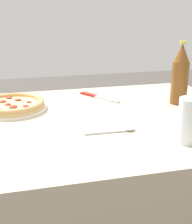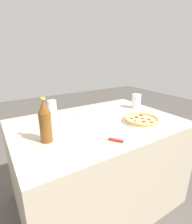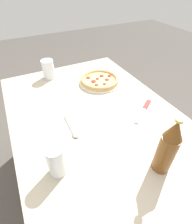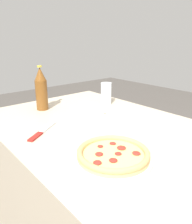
{
  "view_description": "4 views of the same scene",
  "coord_description": "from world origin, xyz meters",
  "px_view_note": "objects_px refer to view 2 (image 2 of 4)",
  "views": [
    {
      "loc": [
        -0.23,
        -1.06,
        1.12
      ],
      "look_at": [
        0.02,
        -0.03,
        0.75
      ],
      "focal_mm": 50.0,
      "sensor_mm": 36.0,
      "label": 1
    },
    {
      "loc": [
        0.66,
        1.02,
        1.21
      ],
      "look_at": [
        -0.0,
        -0.04,
        0.79
      ],
      "focal_mm": 28.0,
      "sensor_mm": 36.0,
      "label": 2
    },
    {
      "loc": [
        0.65,
        -0.32,
        1.34
      ],
      "look_at": [
        0.04,
        -0.01,
        0.76
      ],
      "focal_mm": 28.0,
      "sensor_mm": 36.0,
      "label": 3
    },
    {
      "loc": [
        -0.75,
        0.66,
        1.12
      ],
      "look_at": [
        -0.01,
        0.03,
        0.8
      ],
      "focal_mm": 35.0,
      "sensor_mm": 36.0,
      "label": 4
    }
  ],
  "objects_px": {
    "glass_mango_juice": "(52,110)",
    "spoon": "(81,117)",
    "pizza_margherita": "(142,120)",
    "beer_bottle": "(45,121)",
    "glass_cola": "(136,102)",
    "knife": "(107,139)"
  },
  "relations": [
    {
      "from": "pizza_margherita",
      "to": "glass_mango_juice",
      "type": "bearing_deg",
      "value": -41.0
    },
    {
      "from": "pizza_margherita",
      "to": "beer_bottle",
      "type": "bearing_deg",
      "value": -6.97
    },
    {
      "from": "glass_cola",
      "to": "beer_bottle",
      "type": "relative_size",
      "value": 0.49
    },
    {
      "from": "pizza_margherita",
      "to": "beer_bottle",
      "type": "distance_m",
      "value": 0.7
    },
    {
      "from": "pizza_margherita",
      "to": "glass_cola",
      "type": "distance_m",
      "value": 0.37
    },
    {
      "from": "glass_cola",
      "to": "glass_mango_juice",
      "type": "height_order",
      "value": "glass_mango_juice"
    },
    {
      "from": "beer_bottle",
      "to": "spoon",
      "type": "distance_m",
      "value": 0.44
    },
    {
      "from": "glass_mango_juice",
      "to": "spoon",
      "type": "xyz_separation_m",
      "value": [
        -0.19,
        0.13,
        -0.06
      ]
    },
    {
      "from": "glass_mango_juice",
      "to": "beer_bottle",
      "type": "height_order",
      "value": "beer_bottle"
    },
    {
      "from": "knife",
      "to": "spoon",
      "type": "height_order",
      "value": "spoon"
    },
    {
      "from": "glass_mango_juice",
      "to": "beer_bottle",
      "type": "bearing_deg",
      "value": 66.11
    },
    {
      "from": "knife",
      "to": "beer_bottle",
      "type": "bearing_deg",
      "value": -28.12
    },
    {
      "from": "knife",
      "to": "glass_cola",
      "type": "bearing_deg",
      "value": -148.42
    },
    {
      "from": "beer_bottle",
      "to": "spoon",
      "type": "relative_size",
      "value": 1.51
    },
    {
      "from": "beer_bottle",
      "to": "knife",
      "type": "height_order",
      "value": "beer_bottle"
    },
    {
      "from": "beer_bottle",
      "to": "pizza_margherita",
      "type": "bearing_deg",
      "value": 173.03
    },
    {
      "from": "spoon",
      "to": "knife",
      "type": "bearing_deg",
      "value": 84.62
    },
    {
      "from": "pizza_margherita",
      "to": "knife",
      "type": "height_order",
      "value": "pizza_margherita"
    },
    {
      "from": "pizza_margherita",
      "to": "glass_cola",
      "type": "xyz_separation_m",
      "value": [
        -0.22,
        -0.29,
        0.04
      ]
    },
    {
      "from": "glass_mango_juice",
      "to": "beer_bottle",
      "type": "distance_m",
      "value": 0.41
    },
    {
      "from": "pizza_margherita",
      "to": "beer_bottle",
      "type": "relative_size",
      "value": 1.06
    },
    {
      "from": "knife",
      "to": "spoon",
      "type": "distance_m",
      "value": 0.41
    }
  ]
}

